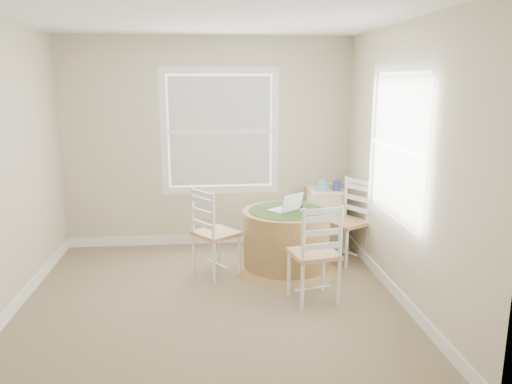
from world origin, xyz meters
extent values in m
cube|color=#897057|center=(0.00, 0.00, -0.01)|extent=(3.60, 3.60, 0.02)
cube|color=white|center=(0.00, 0.00, 2.61)|extent=(3.60, 3.60, 0.02)
cube|color=#C2B799|center=(0.00, 1.81, 1.30)|extent=(3.60, 0.02, 2.60)
cube|color=#C2B799|center=(0.00, -1.81, 1.30)|extent=(3.60, 0.02, 2.60)
cube|color=#C2B799|center=(1.81, 0.00, 1.30)|extent=(0.02, 3.60, 2.60)
cube|color=white|center=(0.00, 1.79, 0.06)|extent=(3.60, 0.02, 0.12)
cube|color=white|center=(-1.79, 0.00, 0.06)|extent=(0.02, 3.60, 0.12)
cube|color=white|center=(1.79, 0.00, 0.06)|extent=(0.02, 3.60, 0.12)
cylinder|color=#A28148|center=(0.84, 0.76, 0.37)|extent=(0.95, 0.95, 0.61)
cone|color=#A28148|center=(0.84, 0.76, 0.03)|extent=(1.15, 1.15, 0.07)
cylinder|color=#A28148|center=(0.84, 0.76, 0.67)|extent=(0.97, 0.97, 0.03)
cylinder|color=#334C21|center=(0.84, 0.76, 0.68)|extent=(0.83, 0.83, 0.01)
cone|color=#334C21|center=(0.84, 0.76, 0.63)|extent=(0.93, 0.93, 0.10)
cube|color=white|center=(0.80, 0.79, 0.69)|extent=(0.36, 0.35, 0.02)
cube|color=silver|center=(0.80, 0.79, 0.70)|extent=(0.26, 0.24, 0.00)
cube|color=black|center=(0.88, 0.69, 0.79)|extent=(0.27, 0.23, 0.19)
ellipsoid|color=white|center=(1.00, 0.72, 0.69)|extent=(0.08, 0.10, 0.03)
cube|color=#B7BABF|center=(1.07, 0.69, 0.69)|extent=(0.07, 0.10, 0.02)
cube|color=black|center=(1.00, 0.87, 0.69)|extent=(0.07, 0.06, 0.02)
cube|color=beige|center=(1.45, 1.53, 0.36)|extent=(0.39, 0.54, 0.73)
cube|color=beige|center=(1.45, 1.53, 0.74)|extent=(0.43, 0.57, 0.02)
cube|color=beige|center=(1.26, 1.54, 0.15)|extent=(0.01, 0.46, 0.16)
cube|color=beige|center=(1.26, 1.54, 0.37)|extent=(0.01, 0.46, 0.16)
cube|color=beige|center=(1.26, 1.54, 0.58)|extent=(0.01, 0.46, 0.16)
cube|color=#5899CA|center=(1.38, 1.44, 0.80)|extent=(0.12, 0.12, 0.10)
cube|color=#D4E450|center=(1.48, 1.60, 0.78)|extent=(0.15, 0.10, 0.06)
cube|color=#3847A8|center=(1.55, 1.42, 0.81)|extent=(0.08, 0.08, 0.12)
cylinder|color=beige|center=(1.42, 1.64, 0.79)|extent=(0.07, 0.07, 0.09)
camera|label=1|loc=(-0.01, -4.43, 2.07)|focal=35.00mm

